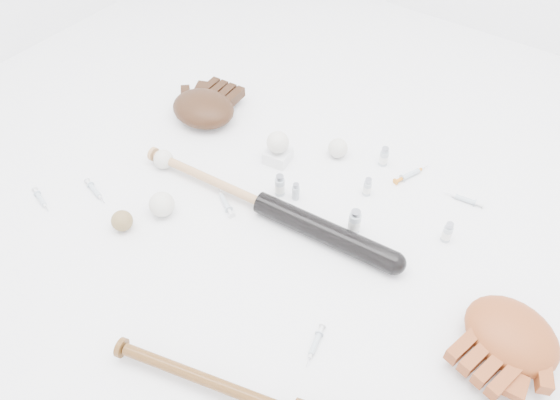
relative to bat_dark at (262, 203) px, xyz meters
The scene contains 22 objects.
bat_dark is the anchor object (origin of this frame).
glove_dark 0.52m from the bat_dark, 151.39° to the left, with size 0.29×0.29×0.10m, color #321B0E, non-canonical shape.
glove_tan 0.79m from the bat_dark, ahead, with size 0.29×0.29×0.11m, color brown, non-canonical shape.
trading_card 0.61m from the bat_dark, 152.45° to the left, with size 0.06×0.08×0.00m, color gold.
pedestal 0.24m from the bat_dark, 113.55° to the left, with size 0.08×0.08×0.05m, color white.
baseball_on_pedestal 0.24m from the bat_dark, 113.55° to the left, with size 0.08×0.08×0.08m, color silver.
baseball_left 0.40m from the bat_dark, behind, with size 0.07×0.07×0.07m, color silver.
baseball_upper 0.37m from the bat_dark, 80.73° to the left, with size 0.07×0.07×0.07m, color silver.
baseball_mid 0.31m from the bat_dark, 142.95° to the right, with size 0.08×0.08×0.08m, color silver.
baseball_aged 0.43m from the bat_dark, 135.21° to the right, with size 0.07×0.07×0.07m, color olive.
syringe_0 0.72m from the bat_dark, 148.13° to the right, with size 0.13×0.02×0.02m, color #ADBCC6, non-canonical shape.
syringe_1 0.12m from the bat_dark, 157.84° to the right, with size 0.15×0.03×0.02m, color #ADBCC6, non-canonical shape.
syringe_2 0.52m from the bat_dark, 52.73° to the left, with size 0.16×0.03×0.02m, color #ADBCC6, non-canonical shape.
syringe_3 0.49m from the bat_dark, 37.39° to the right, with size 0.14×0.02×0.02m, color #ADBCC6, non-canonical shape.
syringe_4 0.65m from the bat_dark, 38.82° to the left, with size 0.14×0.02×0.02m, color #ADBCC6, non-canonical shape.
syringe_5 0.56m from the bat_dark, 153.05° to the right, with size 0.14×0.02×0.02m, color #ADBCC6, non-canonical shape.
vial_0 0.57m from the bat_dark, 23.18° to the left, with size 0.03×0.03×0.07m, color #B5C0C7.
vial_1 0.46m from the bat_dark, 63.00° to the left, with size 0.03×0.03×0.07m, color #B5C0C7.
vial_2 0.09m from the bat_dark, 88.67° to the left, with size 0.03×0.03×0.08m, color #B5C0C7.
vial_3 0.29m from the bat_dark, 18.79° to the left, with size 0.04×0.04×0.09m, color #B5C0C7.
vial_4 0.12m from the bat_dark, 62.61° to the left, with size 0.02×0.02×0.06m, color #B5C0C7.
vial_5 0.35m from the bat_dark, 47.53° to the left, with size 0.03×0.03×0.07m, color #B5C0C7.
Camera 1 is at (0.62, -0.88, 1.28)m, focal length 35.00 mm.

